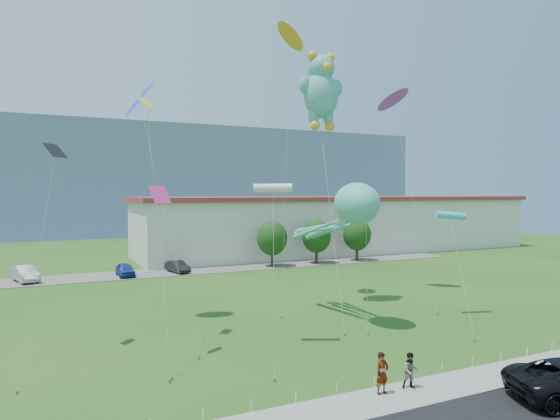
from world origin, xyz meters
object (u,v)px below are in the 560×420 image
object	(u,v)px
pedestrian_right	(411,370)
parked_car_silver	(25,274)
pedestrian_left	(382,373)
teddy_bear_kite	(321,89)
parked_car_black	(177,266)
octopus_kite	(347,214)
warehouse	(341,224)
parked_car_blue	(125,270)

from	to	relation	value
pedestrian_right	parked_car_silver	world-z (taller)	pedestrian_right
pedestrian_left	teddy_bear_kite	distance (m)	24.00
parked_car_silver	parked_car_black	world-z (taller)	parked_car_silver
parked_car_black	octopus_kite	bearing A→B (deg)	-90.49
parked_car_silver	parked_car_black	size ratio (longest dim) A/B	1.22
pedestrian_right	teddy_bear_kite	distance (m)	23.72
pedestrian_left	teddy_bear_kite	bearing A→B (deg)	62.67
warehouse	parked_car_silver	world-z (taller)	warehouse
pedestrian_left	parked_car_black	world-z (taller)	pedestrian_left
warehouse	parked_car_black	world-z (taller)	warehouse
warehouse	pedestrian_left	xyz separation A→B (m)	(-27.31, -46.26, -3.12)
parked_car_black	pedestrian_right	bearing A→B (deg)	-99.84
parked_car_silver	teddy_bear_kite	world-z (taller)	teddy_bear_kite
parked_car_blue	parked_car_black	size ratio (longest dim) A/B	1.02
pedestrian_left	parked_car_black	bearing A→B (deg)	84.20
parked_car_silver	pedestrian_left	bearing A→B (deg)	-84.49
parked_car_black	parked_car_silver	bearing A→B (deg)	164.68
pedestrian_right	octopus_kite	world-z (taller)	octopus_kite
parked_car_blue	warehouse	bearing A→B (deg)	15.17
pedestrian_left	pedestrian_right	xyz separation A→B (m)	(1.54, -0.04, -0.11)
pedestrian_left	parked_car_blue	world-z (taller)	pedestrian_left
warehouse	teddy_bear_kite	bearing A→B (deg)	-125.02
pedestrian_left	octopus_kite	world-z (taller)	octopus_kite
parked_car_blue	octopus_kite	size ratio (longest dim) A/B	0.42
warehouse	pedestrian_left	bearing A→B (deg)	-120.56
pedestrian_left	pedestrian_right	bearing A→B (deg)	-7.40
warehouse	octopus_kite	world-z (taller)	octopus_kite
parked_car_blue	teddy_bear_kite	distance (m)	28.23
warehouse	pedestrian_left	size ratio (longest dim) A/B	33.86
parked_car_black	warehouse	bearing A→B (deg)	7.42
warehouse	teddy_bear_kite	distance (m)	38.22
octopus_kite	teddy_bear_kite	world-z (taller)	teddy_bear_kite
parked_car_blue	parked_car_black	xyz separation A→B (m)	(5.54, 0.05, -0.04)
warehouse	parked_car_blue	distance (m)	34.39
octopus_kite	teddy_bear_kite	bearing A→B (deg)	77.19
pedestrian_right	octopus_kite	bearing A→B (deg)	88.70
warehouse	pedestrian_left	distance (m)	53.81
pedestrian_right	octopus_kite	distance (m)	13.36
warehouse	pedestrian_right	size ratio (longest dim) A/B	38.57
pedestrian_left	parked_car_silver	size ratio (longest dim) A/B	0.38
warehouse	parked_car_blue	xyz separation A→B (m)	(-32.81, -9.76, -3.39)
parked_car_silver	parked_car_black	xyz separation A→B (m)	(14.89, -0.82, -0.14)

